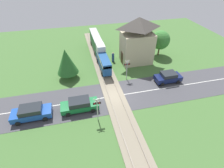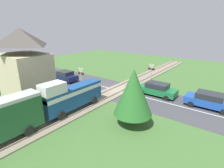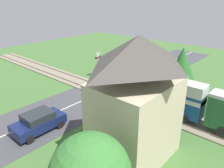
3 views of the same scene
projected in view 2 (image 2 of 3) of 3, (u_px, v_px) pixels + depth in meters
name	position (u px, v px, depth m)	size (l,w,h in m)	color
ground_plane	(118.00, 90.00, 22.70)	(60.00, 60.00, 0.00)	#426B33
road_surface	(118.00, 90.00, 22.69)	(48.00, 6.40, 0.02)	#424247
track_bed	(118.00, 90.00, 22.67)	(2.80, 48.00, 0.24)	gray
train	(32.00, 109.00, 13.46)	(1.58, 14.36, 3.18)	navy
car_near_crossing	(157.00, 89.00, 20.81)	(4.56, 1.98, 1.56)	#197038
car_far_side	(65.00, 76.00, 26.35)	(3.93, 1.98, 1.56)	#141E4C
car_behind_queue	(209.00, 100.00, 17.61)	(4.52, 2.04, 1.60)	#1E4CA8
crossing_signal_west_approach	(151.00, 73.00, 23.12)	(0.90, 0.18, 3.28)	#B7B7B7
crossing_signal_east_approach	(81.00, 77.00, 20.96)	(0.90, 0.18, 3.28)	#B7B7B7
station_building	(25.00, 67.00, 18.59)	(5.56, 4.15, 7.77)	#C6B793
pedestrian_by_station	(42.00, 105.00, 16.57)	(0.43, 0.43, 1.75)	#2D4C8E
tree_roadside_hedge	(133.00, 92.00, 13.94)	(3.18, 3.18, 4.83)	brown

